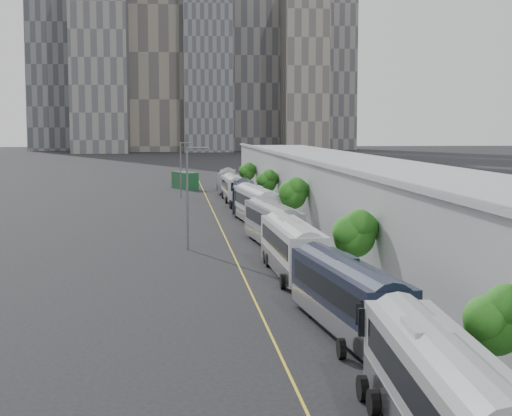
{
  "coord_description": "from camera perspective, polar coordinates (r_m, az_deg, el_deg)",
  "views": [
    {
      "loc": [
        -6.23,
        -18.95,
        10.38
      ],
      "look_at": [
        1.18,
        51.8,
        3.0
      ],
      "focal_mm": 55.0,
      "sensor_mm": 36.0,
      "label": 1
    }
  ],
  "objects": [
    {
      "name": "skyline",
      "position": [
        345.51,
        -5.52,
        12.63
      ],
      "size": [
        145.0,
        64.0,
        120.0
      ],
      "color": "slate",
      "rests_on": "ground"
    },
    {
      "name": "bus_1",
      "position": [
        40.18,
        6.64,
        -6.8
      ],
      "size": [
        3.84,
        12.83,
        3.69
      ],
      "rotation": [
        0.0,
        0.0,
        0.1
      ],
      "color": "black",
      "rests_on": "ground"
    },
    {
      "name": "tree_2",
      "position": [
        77.5,
        2.7,
        1.22
      ],
      "size": [
        2.72,
        2.72,
        5.41
      ],
      "color": "black",
      "rests_on": "ground"
    },
    {
      "name": "tree_1",
      "position": [
        51.48,
        7.16,
        -1.64
      ],
      "size": [
        2.76,
        2.76,
        5.04
      ],
      "color": "black",
      "rests_on": "ground"
    },
    {
      "name": "shipping_container",
      "position": [
        132.19,
        -5.19,
        2.01
      ],
      "size": [
        4.5,
        7.06,
        2.83
      ],
      "primitive_type": "cube",
      "rotation": [
        0.0,
        0.0,
        0.35
      ],
      "color": "#144423",
      "rests_on": "ground"
    },
    {
      "name": "bus_4",
      "position": [
        83.75,
        0.04,
        -0.04
      ],
      "size": [
        3.87,
        13.82,
        3.99
      ],
      "rotation": [
        0.0,
        0.0,
        0.08
      ],
      "color": "silver",
      "rests_on": "ground"
    },
    {
      "name": "tree_0",
      "position": [
        30.95,
        16.96,
        -7.61
      ],
      "size": [
        2.28,
        2.28,
        4.43
      ],
      "color": "black",
      "rests_on": "ground"
    },
    {
      "name": "depot",
      "position": [
        76.72,
        8.56,
        0.72
      ],
      "size": [
        12.45,
        160.4,
        7.2
      ],
      "color": "gray",
      "rests_on": "ground"
    },
    {
      "name": "bus_0",
      "position": [
        26.31,
        13.26,
        -13.72
      ],
      "size": [
        3.52,
        13.21,
        3.82
      ],
      "rotation": [
        0.0,
        0.0,
        -0.07
      ],
      "color": "#989BA1",
      "rests_on": "ground"
    },
    {
      "name": "lane_line",
      "position": [
        74.83,
        -2.3,
        -2.05
      ],
      "size": [
        0.12,
        160.0,
        0.02
      ],
      "primitive_type": "cube",
      "color": "gold",
      "rests_on": "ground"
    },
    {
      "name": "street_lamp_near",
      "position": [
        66.21,
        -4.85,
        1.28
      ],
      "size": [
        2.04,
        0.22,
        8.73
      ],
      "color": "#59595E",
      "rests_on": "ground"
    },
    {
      "name": "tree_3",
      "position": [
        100.05,
        0.81,
        2.05
      ],
      "size": [
        2.47,
        2.47,
        4.87
      ],
      "color": "black",
      "rests_on": "ground"
    },
    {
      "name": "street_lamp_far",
      "position": [
        114.55,
        -5.4,
        3.08
      ],
      "size": [
        2.04,
        0.22,
        8.15
      ],
      "color": "#59595E",
      "rests_on": "ground"
    },
    {
      "name": "bus_5",
      "position": [
        96.11,
        -0.91,
        0.66
      ],
      "size": [
        3.69,
        12.92,
        3.73
      ],
      "rotation": [
        0.0,
        0.0,
        -0.09
      ],
      "color": "black",
      "rests_on": "ground"
    },
    {
      "name": "bus_7",
      "position": [
        124.71,
        -2.12,
        1.85
      ],
      "size": [
        3.7,
        12.52,
        3.61
      ],
      "rotation": [
        0.0,
        0.0,
        -0.1
      ],
      "color": "slate",
      "rests_on": "ground"
    },
    {
      "name": "suv",
      "position": [
        150.8,
        -5.04,
        2.25
      ],
      "size": [
        3.25,
        5.91,
        1.57
      ],
      "primitive_type": "imported",
      "rotation": [
        0.0,
        0.0,
        0.12
      ],
      "color": "black",
      "rests_on": "ground"
    },
    {
      "name": "bus_6",
      "position": [
        111.08,
        -1.69,
        1.33
      ],
      "size": [
        2.73,
        12.17,
        3.55
      ],
      "rotation": [
        0.0,
        0.0,
        0.01
      ],
      "color": "silver",
      "rests_on": "ground"
    },
    {
      "name": "tree_4",
      "position": [
        126.81,
        -0.64,
        2.72
      ],
      "size": [
        2.49,
        2.49,
        4.55
      ],
      "color": "black",
      "rests_on": "ground"
    },
    {
      "name": "bus_2",
      "position": [
        55.12,
        2.64,
        -3.24
      ],
      "size": [
        2.96,
        13.14,
        3.82
      ],
      "rotation": [
        0.0,
        0.0,
        0.02
      ],
      "color": "silver",
      "rests_on": "ground"
    },
    {
      "name": "bus_3",
      "position": [
        68.49,
        1.22,
        -1.44
      ],
      "size": [
        3.78,
        13.15,
        3.79
      ],
      "rotation": [
        0.0,
        0.0,
        0.09
      ],
      "color": "gray",
      "rests_on": "ground"
    },
    {
      "name": "sidewalk",
      "position": [
        76.21,
        5.61,
        -1.89
      ],
      "size": [
        10.0,
        170.0,
        0.12
      ],
      "primitive_type": "cube",
      "color": "gray",
      "rests_on": "ground"
    }
  ]
}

